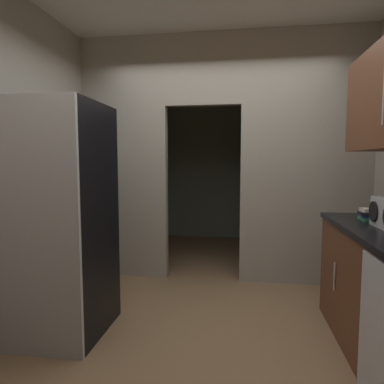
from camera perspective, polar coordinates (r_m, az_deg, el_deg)
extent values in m
plane|color=brown|center=(2.84, 2.61, -23.96)|extent=(20.00, 20.00, 0.00)
cube|color=#9E998C|center=(4.12, -11.20, 5.43)|extent=(1.01, 0.12, 2.81)
cube|color=#9E998C|center=(3.95, 18.58, 5.27)|extent=(1.41, 0.12, 2.81)
cube|color=#9E998C|center=(4.04, 1.93, 19.98)|extent=(0.86, 0.12, 0.80)
cube|color=gray|center=(6.14, 6.17, 5.38)|extent=(3.28, 0.10, 2.81)
cube|color=gray|center=(5.34, -11.75, 5.34)|extent=(0.10, 2.25, 2.81)
cube|color=gray|center=(5.19, 23.56, 5.02)|extent=(0.10, 2.25, 2.81)
cube|color=black|center=(2.91, -22.01, -4.39)|extent=(0.78, 0.71, 1.83)
cube|color=#B7BABC|center=(2.61, -26.14, -5.63)|extent=(0.78, 0.03, 1.83)
cylinder|color=#B7BABC|center=(2.24, 28.27, -19.10)|extent=(0.01, 0.01, 0.22)
cylinder|color=#B7BABC|center=(2.94, 22.96, -13.03)|extent=(0.01, 0.01, 0.22)
cube|color=#B7BABC|center=(2.17, 29.28, -21.50)|extent=(0.02, 0.56, 0.86)
cylinder|color=#B7BABC|center=(2.51, 29.74, 14.75)|extent=(0.01, 0.01, 0.43)
cylinder|color=black|center=(2.76, 28.36, -2.92)|extent=(0.01, 0.15, 0.15)
cube|color=#388C47|center=(3.02, 27.69, -4.08)|extent=(0.11, 0.16, 0.02)
cube|color=#2D609E|center=(3.02, 27.73, -3.64)|extent=(0.13, 0.14, 0.03)
cube|color=black|center=(3.00, 27.67, -3.21)|extent=(0.14, 0.14, 0.02)
cube|color=beige|center=(3.01, 27.83, -2.73)|extent=(0.12, 0.12, 0.03)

